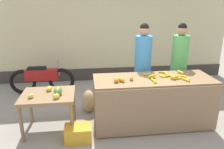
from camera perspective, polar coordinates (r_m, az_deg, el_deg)
ground_plane at (r=4.23m, az=3.50°, el=-13.05°), size 24.00×24.00×0.00m
market_wall_back at (r=6.31m, az=-0.75°, el=13.72°), size 7.06×0.23×3.45m
fruit_stall_counter at (r=4.12m, az=10.69°, el=-7.05°), size 2.17×0.82×0.92m
side_table_wooden at (r=3.95m, az=-16.52°, el=-6.26°), size 0.91×0.74×0.71m
banana_bunch_pile at (r=4.02m, az=14.54°, el=-0.51°), size 0.74×0.59×0.07m
orange_pile at (r=3.70m, az=2.31°, el=-1.41°), size 0.35×0.15×0.08m
mango_papaya_pile at (r=3.83m, az=-15.02°, el=-4.39°), size 0.57×0.53×0.14m
vendor_woman_blue_shirt at (r=4.53m, az=8.12°, el=1.84°), size 0.34×0.34×1.84m
vendor_woman_green_shirt at (r=4.83m, az=17.23°, el=2.15°), size 0.34×0.34×1.83m
parked_motorcycle at (r=5.70m, az=-18.06°, el=-0.99°), size 1.60×0.18×0.88m
produce_crate at (r=3.78m, az=-8.98°, el=-15.16°), size 0.44×0.33×0.26m
produce_sack at (r=4.61m, az=-6.17°, el=-6.92°), size 0.32×0.38×0.49m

